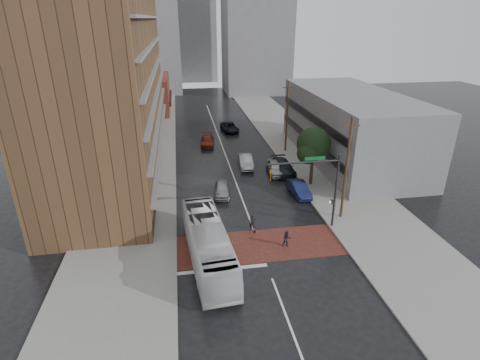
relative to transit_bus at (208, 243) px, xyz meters
name	(u,v)px	position (x,y,z in m)	size (l,w,h in m)	color
ground	(261,249)	(4.49, 1.00, -1.63)	(160.00, 160.00, 0.00)	black
crosswalk	(260,245)	(4.49, 1.50, -1.62)	(14.00, 5.00, 0.02)	brown
sidewalk_west	(143,156)	(-7.01, 26.00, -1.56)	(9.00, 90.00, 0.15)	gray
sidewalk_east	(301,148)	(15.99, 26.00, -1.56)	(9.00, 90.00, 0.15)	gray
apartment_block	(110,53)	(-9.51, 25.00, 12.37)	(10.00, 44.00, 28.00)	brown
storefront_west	(149,94)	(-7.51, 55.00, 1.87)	(8.00, 16.00, 7.00)	brown
building_east	(350,126)	(20.99, 21.00, 2.87)	(11.00, 26.00, 9.00)	gray
distant_tower_west	(142,26)	(-9.51, 79.00, 14.37)	(18.00, 16.00, 32.00)	gray
distant_tower_east	(256,18)	(18.49, 73.00, 16.37)	(16.00, 14.00, 36.00)	gray
distant_tower_center	(195,39)	(4.49, 96.00, 10.37)	(12.00, 10.00, 24.00)	gray
street_tree	(314,146)	(13.01, 13.03, 3.10)	(4.20, 4.10, 6.90)	#332319
signal_mast	(321,181)	(10.34, 3.50, 3.10)	(6.50, 0.30, 7.20)	#2D2D33
utility_pole_near	(346,169)	(13.29, 5.00, 3.50)	(1.60, 0.26, 10.00)	#473321
utility_pole_far	(287,117)	(13.29, 25.00, 3.50)	(1.60, 0.26, 10.00)	#473321
transit_bus	(208,243)	(0.00, 0.00, 0.00)	(2.75, 11.73, 3.27)	silver
pedestrian_a	(252,223)	(4.34, 3.99, -0.81)	(0.60, 0.39, 1.65)	black
pedestrian_b	(287,239)	(6.69, 0.96, -0.88)	(0.73, 0.57, 1.50)	#272227
car_travel_a	(222,189)	(2.47, 11.88, -0.92)	(1.69, 4.20, 1.43)	#9D9FA4
car_travel_b	(246,161)	(6.52, 19.85, -0.84)	(1.67, 4.79, 1.58)	#A0A3A7
car_travel_c	(207,141)	(2.31, 29.68, -0.93)	(1.98, 4.88, 1.42)	maroon
suv_travel	(230,127)	(6.71, 36.83, -0.89)	(2.46, 5.34, 1.48)	black
car_parked_near	(299,189)	(10.79, 10.61, -0.90)	(1.55, 4.43, 1.46)	#151D4A
car_parked_mid	(283,167)	(10.79, 17.00, -0.85)	(2.21, 5.43, 1.58)	black
car_parked_far	(275,168)	(9.78, 17.00, -0.83)	(1.90, 4.72, 1.61)	#A3A7AA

